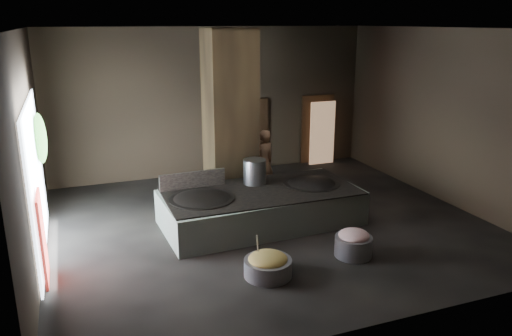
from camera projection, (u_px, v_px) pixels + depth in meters
name	position (u px, v px, depth m)	size (l,w,h in m)	color
floor	(268.00, 225.00, 11.99)	(10.00, 9.00, 0.10)	black
ceiling	(269.00, 26.00, 10.68)	(10.00, 9.00, 0.10)	black
back_wall	(213.00, 102.00, 15.42)	(10.00, 0.10, 4.50)	black
front_wall	(386.00, 193.00, 7.26)	(10.00, 0.10, 4.50)	black
left_wall	(26.00, 151.00, 9.62)	(0.10, 9.00, 4.50)	black
right_wall	(447.00, 117.00, 13.05)	(0.10, 9.00, 4.50)	black
pillar	(230.00, 117.00, 12.94)	(1.20, 1.20, 4.50)	black
hearth_platform	(261.00, 207.00, 11.85)	(4.60, 2.20, 0.80)	#B3C7B5
platform_cap	(261.00, 191.00, 11.73)	(4.50, 2.16, 0.03)	black
wok_left	(202.00, 202.00, 11.21)	(1.45, 1.45, 0.40)	black
wok_left_rim	(202.00, 199.00, 11.19)	(1.48, 1.48, 0.05)	black
wok_right	(311.00, 186.00, 12.25)	(1.35, 1.35, 0.38)	black
wok_right_rim	(311.00, 184.00, 12.23)	(1.38, 1.38, 0.05)	black
stock_pot	(255.00, 171.00, 12.15)	(0.56, 0.56, 0.60)	#94989B
splash_guard	(193.00, 180.00, 11.85)	(1.60, 0.06, 0.40)	black
cook	(263.00, 162.00, 13.71)	(0.67, 0.43, 1.83)	#9E7150
veg_basin	(268.00, 268.00, 9.45)	(0.91, 0.91, 0.34)	slate
veg_fill	(268.00, 259.00, 9.39)	(0.75, 0.75, 0.23)	#87994A
ladle	(258.00, 247.00, 9.42)	(0.03, 0.03, 0.72)	#94989B
meat_basin	(353.00, 246.00, 10.25)	(0.77, 0.77, 0.42)	slate
meat_fill	(354.00, 235.00, 10.18)	(0.64, 0.64, 0.24)	#CC7A81
doorway_near	(251.00, 136.00, 16.06)	(1.18, 0.08, 2.38)	black
doorway_near_glow	(250.00, 137.00, 16.10)	(0.75, 0.04, 1.76)	#8C6647
doorway_far	(317.00, 130.00, 16.88)	(1.18, 0.08, 2.38)	black
doorway_far_glow	(322.00, 133.00, 16.64)	(0.90, 0.04, 2.12)	#8C6647
left_opening	(36.00, 179.00, 10.02)	(0.04, 4.20, 3.10)	white
pavilion_sliver	(43.00, 238.00, 9.09)	(0.05, 0.90, 1.70)	maroon
tree_silhouette	(40.00, 138.00, 10.87)	(0.28, 1.10, 1.10)	#194714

